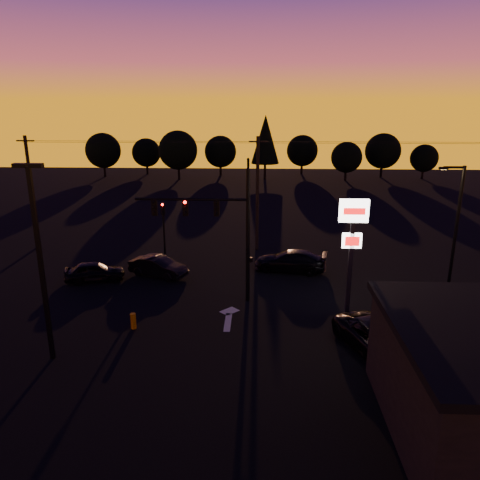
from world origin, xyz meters
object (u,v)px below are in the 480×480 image
object	(u,v)px
traffic_signal_mast	(220,221)
car_left	(95,271)
streetlight	(455,225)
suv_parked	(377,338)
bollard	(133,321)
secondary_signal	(163,222)
parking_lot_light	(39,252)
car_mid	(158,266)
pylon_sign	(352,235)
car_right	(290,261)

from	to	relation	value
traffic_signal_mast	car_left	distance (m)	10.06
streetlight	suv_parked	bearing A→B (deg)	-129.97
car_left	bollard	bearing A→B (deg)	-161.07
secondary_signal	parking_lot_light	distance (m)	14.90
car_mid	streetlight	bearing A→B (deg)	-74.48
bollard	car_mid	size ratio (longest dim) A/B	0.21
secondary_signal	pylon_sign	xyz separation A→B (m)	(12.00, -9.99, 2.05)
bollard	car_left	bearing A→B (deg)	123.11
parking_lot_light	pylon_sign	bearing A→B (deg)	17.23
traffic_signal_mast	car_left	world-z (taller)	traffic_signal_mast
traffic_signal_mast	bollard	distance (m)	7.38
traffic_signal_mast	suv_parked	distance (m)	10.67
pylon_sign	streetlight	world-z (taller)	streetlight
secondary_signal	streetlight	distance (m)	19.89
car_left	streetlight	bearing A→B (deg)	-107.28
secondary_signal	car_left	xyz separation A→B (m)	(-3.79, -4.75, -2.20)
parking_lot_light	streetlight	distance (m)	23.05
traffic_signal_mast	suv_parked	world-z (taller)	traffic_signal_mast
secondary_signal	car_mid	bearing A→B (deg)	-85.93
streetlight	car_left	world-z (taller)	streetlight
pylon_sign	car_mid	world-z (taller)	pylon_sign
parking_lot_light	streetlight	world-z (taller)	parking_lot_light
bollard	suv_parked	world-z (taller)	suv_parked
streetlight	car_right	world-z (taller)	streetlight
bollard	car_mid	world-z (taller)	car_mid
car_left	parking_lot_light	bearing A→B (deg)	173.36
traffic_signal_mast	pylon_sign	size ratio (longest dim) A/B	1.26
car_right	secondary_signal	bearing A→B (deg)	-92.83
parking_lot_light	suv_parked	bearing A→B (deg)	4.69
secondary_signal	parking_lot_light	bearing A→B (deg)	-99.79
bollard	car_right	world-z (taller)	car_right
parking_lot_light	car_left	world-z (taller)	parking_lot_light
secondary_signal	pylon_sign	size ratio (longest dim) A/B	0.64
parking_lot_light	car_left	bearing A→B (deg)	97.53
car_left	car_mid	world-z (taller)	car_mid
parking_lot_light	bollard	world-z (taller)	parking_lot_light
traffic_signal_mast	car_right	xyz separation A→B (m)	(4.49, 5.24, -4.20)
pylon_sign	car_mid	size ratio (longest dim) A/B	1.65
parking_lot_light	streetlight	xyz separation A→B (m)	(21.41, 8.50, -0.85)
car_left	car_mid	xyz separation A→B (m)	(4.05, 1.09, 0.02)
traffic_signal_mast	parking_lot_light	size ratio (longest dim) A/B	0.94
pylon_sign	bollard	xyz separation A→B (m)	(-11.46, -1.40, -4.48)
bollard	car_left	xyz separation A→B (m)	(-4.33, 6.64, 0.23)
parking_lot_light	car_mid	size ratio (longest dim) A/B	2.22
car_right	suv_parked	world-z (taller)	car_right
bollard	parking_lot_light	bearing A→B (deg)	-134.48
traffic_signal_mast	bollard	world-z (taller)	traffic_signal_mast
parking_lot_light	pylon_sign	distance (m)	15.19
car_mid	car_right	world-z (taller)	car_right
bollard	suv_parked	distance (m)	12.44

